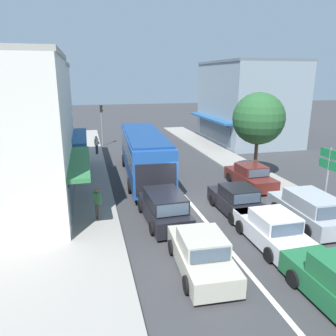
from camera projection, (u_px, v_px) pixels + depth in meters
ground_plane at (194, 207)px, 18.03m from camera, size 140.00×140.00×0.00m
lane_centre_line at (175, 185)px, 21.77m from camera, size 0.20×28.00×0.01m
sidewalk_left at (70, 182)px, 22.05m from camera, size 5.20×44.00×0.14m
kerb_right at (246, 170)px, 25.06m from camera, size 2.80×44.00×0.12m
shopfront_mid_block at (17, 121)px, 22.83m from camera, size 8.40×7.32×7.90m
building_right_far at (248, 103)px, 35.09m from camera, size 8.68×10.89×8.50m
city_bus at (144, 152)px, 22.83m from camera, size 3.15×10.97×3.23m
sedan_queue_gap_filler at (273, 230)px, 13.90m from camera, size 1.91×4.21×1.47m
wagon_behind_bus_mid at (164, 207)px, 16.09m from camera, size 2.06×4.56×1.58m
sedan_behind_bus_near at (201, 254)px, 12.06m from camera, size 2.05×4.28×1.47m
sedan_adjacent_lane_lead at (237, 201)px, 17.14m from camera, size 1.94×4.22×1.47m
parked_wagon_kerb_front at (309, 209)px, 15.86m from camera, size 2.01×4.53×1.58m
parked_sedan_kerb_second at (250, 177)px, 21.35m from camera, size 1.99×4.25×1.47m
traffic_light_downstreet at (102, 118)px, 33.09m from camera, size 0.32×0.24×4.20m
directional_road_sign at (329, 166)px, 16.16m from camera, size 0.10×1.40×3.60m
street_tree_right at (259, 119)px, 22.07m from camera, size 3.51×3.51×5.97m
pedestrian_with_handbag_near at (97, 144)px, 29.69m from camera, size 0.46×0.63×1.63m
pedestrian_browsing_midblock at (97, 202)px, 15.94m from camera, size 0.40×0.46×1.63m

